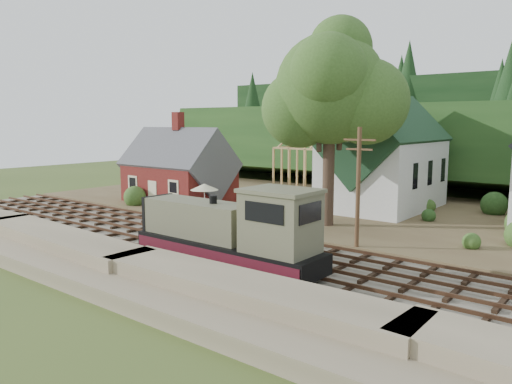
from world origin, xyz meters
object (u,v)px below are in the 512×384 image
Objects in this scene: car_green at (144,195)px; patio_set at (204,188)px; locomotive at (232,234)px; car_blue at (195,206)px.

patio_set is at bearing -111.87° from car_green.
car_green is at bearing 152.04° from locomotive.
car_blue is at bearing 166.22° from patio_set.
patio_set is (1.64, -0.40, 1.77)m from car_blue.
patio_set reaches higher than car_blue.
patio_set is at bearing 140.09° from locomotive.
car_green is at bearing 177.79° from car_blue.
car_green is 1.26× the size of patio_set.
locomotive is at bearing -29.98° from car_blue.
car_blue is at bearing -111.23° from car_green.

